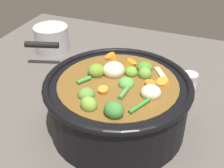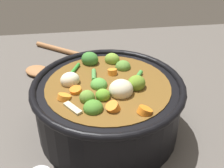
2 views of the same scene
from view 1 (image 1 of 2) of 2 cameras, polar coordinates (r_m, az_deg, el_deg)
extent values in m
plane|color=#514C47|center=(0.68, 1.03, -7.95)|extent=(1.10, 1.10, 0.00)
cylinder|color=black|center=(0.64, 1.08, -4.16)|extent=(0.29, 0.29, 0.11)
torus|color=black|center=(0.61, 1.14, 0.06)|extent=(0.31, 0.31, 0.01)
cylinder|color=brown|center=(0.64, 1.08, -3.81)|extent=(0.25, 0.25, 0.11)
ellipsoid|color=#629A2B|center=(0.63, 3.69, 2.29)|extent=(0.04, 0.04, 0.02)
ellipsoid|color=olive|center=(0.54, -4.48, -3.98)|extent=(0.04, 0.04, 0.03)
ellipsoid|color=#53973D|center=(0.60, 2.82, 0.16)|extent=(0.04, 0.04, 0.03)
ellipsoid|color=#3A7931|center=(0.52, 0.36, -5.04)|extent=(0.05, 0.05, 0.03)
ellipsoid|color=olive|center=(0.63, -3.02, 2.49)|extent=(0.05, 0.05, 0.03)
ellipsoid|color=olive|center=(0.63, 6.29, 1.93)|extent=(0.04, 0.04, 0.03)
ellipsoid|color=#48812A|center=(0.66, 6.26, 3.11)|extent=(0.05, 0.05, 0.03)
ellipsoid|color=#578534|center=(0.57, -4.96, -2.04)|extent=(0.04, 0.04, 0.03)
cylinder|color=orange|center=(0.67, 3.20, 3.87)|extent=(0.03, 0.03, 0.03)
cylinder|color=orange|center=(0.61, 9.71, 0.28)|extent=(0.04, 0.04, 0.02)
cylinder|color=orange|center=(0.58, -1.66, -1.40)|extent=(0.03, 0.02, 0.02)
cylinder|color=orange|center=(0.60, 7.29, -0.12)|extent=(0.03, 0.03, 0.02)
cylinder|color=orange|center=(0.70, -0.23, 5.12)|extent=(0.03, 0.04, 0.02)
ellipsoid|color=beige|center=(0.63, 0.34, 2.63)|extent=(0.06, 0.06, 0.04)
ellipsoid|color=beige|center=(0.57, 7.43, -1.64)|extent=(0.05, 0.05, 0.03)
cylinder|color=#3D8936|center=(0.61, -5.40, 0.77)|extent=(0.03, 0.02, 0.01)
cylinder|color=#2E832A|center=(0.54, 5.30, -4.16)|extent=(0.05, 0.03, 0.01)
cylinder|color=#4B8841|center=(0.57, 2.25, -1.69)|extent=(0.04, 0.01, 0.01)
cube|color=beige|center=(0.64, 9.14, 2.17)|extent=(0.04, 0.03, 0.01)
cylinder|color=silver|center=(0.77, 14.39, -0.74)|extent=(0.04, 0.04, 0.06)
cylinder|color=#B7B7BC|center=(0.75, 14.76, 1.47)|extent=(0.04, 0.04, 0.01)
cylinder|color=#ADADB2|center=(0.98, -11.47, 8.45)|extent=(0.11, 0.11, 0.08)
cylinder|color=black|center=(0.88, -13.31, 7.31)|extent=(0.05, 0.10, 0.02)
camera|label=2|loc=(0.96, 16.96, 31.34)|focal=46.87mm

